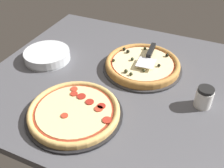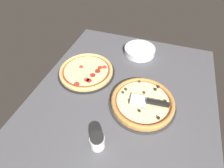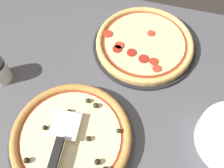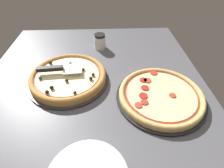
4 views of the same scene
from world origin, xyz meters
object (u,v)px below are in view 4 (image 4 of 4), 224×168
(pizza_front, at_px, (68,76))
(parmesan_shaker, at_px, (100,41))
(pizza_back, at_px, (161,95))
(serving_spatula, at_px, (56,69))

(pizza_front, height_order, parmesan_shaker, parmesan_shaker)
(pizza_back, relative_size, parmesan_shaker, 4.03)
(pizza_front, bearing_deg, pizza_back, 71.37)
(pizza_front, bearing_deg, parmesan_shaker, 154.20)
(parmesan_shaker, bearing_deg, serving_spatula, -35.00)
(serving_spatula, bearing_deg, pizza_back, 71.67)
(pizza_front, relative_size, pizza_back, 1.00)
(pizza_back, xyz_separation_m, serving_spatula, (-0.15, -0.47, 0.04))
(serving_spatula, distance_m, parmesan_shaker, 0.36)
(pizza_back, xyz_separation_m, parmesan_shaker, (-0.45, -0.26, 0.02))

